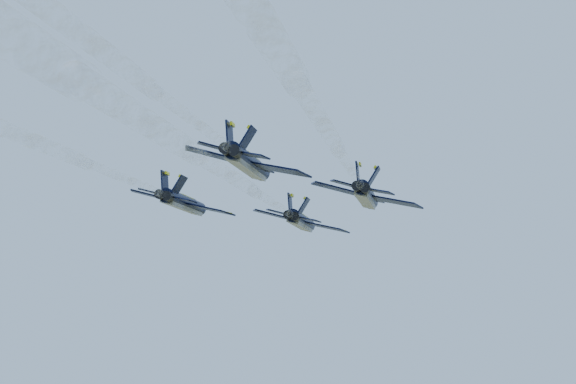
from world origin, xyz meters
The scene contains 5 objects.
jet_lead centered at (-4.22, 14.92, 102.90)m, with size 11.69×16.40×4.70m.
jet_left centered at (-10.40, -0.73, 102.90)m, with size 11.69×16.40×4.70m.
jet_right centered at (8.90, 7.93, 102.90)m, with size 11.69×16.40×4.70m.
jet_slot centered at (5.27, -9.54, 102.90)m, with size 11.69×16.40×4.70m.
smoke_trail_lead centered at (19.65, -38.80, 102.93)m, with size 33.84×73.23×2.53m.
Camera 1 is at (49.32, -69.52, 80.51)m, focal length 50.00 mm.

